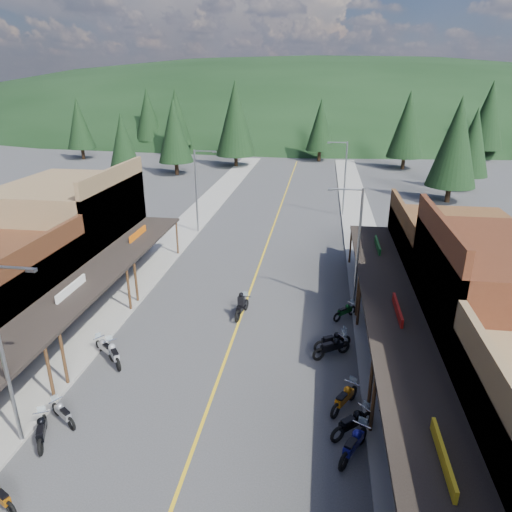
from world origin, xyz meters
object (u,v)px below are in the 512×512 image
at_px(streetlight_3, 344,175).
at_px(pine_7, 148,114).
at_px(streetlight_1, 198,188).
at_px(pedestrian_east_b, 373,287).
at_px(pine_2, 235,119).
at_px(pine_0, 79,124).
at_px(pine_9, 473,142).
at_px(bike_west_7, 114,353).
at_px(bike_east_9, 333,340).
at_px(bike_east_5, 354,443).
at_px(bike_east_8, 332,346).
at_px(bike_east_6, 352,422).
at_px(bike_east_10, 345,311).
at_px(pine_3, 321,125).
at_px(shop_east_3, 452,259).
at_px(streetlight_2, 356,244).
at_px(bike_west_5, 41,430).
at_px(streetlight_0, 5,350).
at_px(pedestrian_east_a, 385,396).
at_px(shop_east_2, 507,313).
at_px(rider_on_bike, 242,306).
at_px(bike_east_7, 344,397).
at_px(pine_8, 123,144).
at_px(bike_west_6, 63,412).
at_px(bike_west_8, 105,347).
at_px(shop_west_3, 73,228).
at_px(pine_5, 488,115).
at_px(pine_10, 174,130).
at_px(pine_4, 408,124).
at_px(pine_1, 176,117).

distance_m(streetlight_3, pine_7, 60.34).
xyz_separation_m(streetlight_1, pedestrian_east_b, (15.36, -12.64, -3.49)).
bearing_deg(pine_2, streetlight_3, -58.81).
bearing_deg(pine_0, pine_9, -14.88).
height_order(bike_west_7, bike_east_9, bike_west_7).
bearing_deg(bike_east_5, bike_east_8, 124.62).
distance_m(bike_east_6, bike_east_10, 10.14).
bearing_deg(pine_3, streetlight_1, -103.98).
height_order(shop_east_3, pine_9, pine_9).
bearing_deg(pine_2, bike_east_6, -75.08).
xyz_separation_m(shop_east_3, streetlight_2, (-6.80, -3.30, 1.93)).
xyz_separation_m(pine_2, bike_east_10, (16.48, -51.47, -7.44)).
height_order(streetlight_2, bike_west_5, streetlight_2).
height_order(pine_2, pine_9, pine_2).
bearing_deg(streetlight_0, pedestrian_east_a, 14.14).
relative_size(shop_east_2, bike_east_5, 4.67).
distance_m(pine_7, bike_east_5, 89.72).
bearing_deg(pine_0, pine_2, -7.59).
bearing_deg(bike_east_8, rider_on_bike, -157.88).
xyz_separation_m(streetlight_1, bike_east_7, (13.09, -24.01, -3.83)).
bearing_deg(shop_east_2, bike_east_9, 172.08).
height_order(pine_8, bike_west_7, pine_8).
xyz_separation_m(pine_9, bike_east_6, (-17.59, -48.61, -5.73)).
xyz_separation_m(bike_west_6, bike_west_8, (-0.49, 5.10, 0.02)).
xyz_separation_m(bike_east_5, pedestrian_east_b, (2.01, 14.19, 0.31)).
bearing_deg(streetlight_0, shop_east_3, 39.88).
xyz_separation_m(shop_west_3, shop_east_3, (27.54, 0.00, -0.99)).
relative_size(pine_5, pine_10, 1.21).
height_order(streetlight_1, streetlight_2, same).
bearing_deg(pine_8, pine_10, 68.20).
relative_size(pine_10, bike_west_6, 6.08).
bearing_deg(pine_9, bike_west_7, -123.38).
xyz_separation_m(pine_5, pine_10, (-52.00, -22.00, -1.21)).
height_order(streetlight_2, pine_4, pine_4).
height_order(pine_3, bike_east_8, pine_3).
bearing_deg(pine_0, pine_5, 7.70).
distance_m(shop_west_3, bike_east_10, 21.03).
relative_size(pine_0, pine_10, 0.95).
height_order(pine_7, bike_east_6, pine_7).
relative_size(streetlight_2, pine_3, 0.73).
bearing_deg(streetlight_1, bike_east_9, -56.63).
xyz_separation_m(pine_1, bike_west_7, (18.28, -70.12, -6.61)).
height_order(pine_9, bike_east_8, pine_9).
xyz_separation_m(pine_7, pine_8, (10.00, -36.00, -1.26)).
relative_size(shop_east_3, bike_west_7, 4.94).
height_order(pine_1, pine_5, pine_5).
bearing_deg(shop_west_3, bike_east_9, -23.53).
relative_size(streetlight_2, pine_2, 0.57).
distance_m(bike_east_10, pedestrian_east_a, 8.92).
relative_size(shop_east_2, pine_5, 0.78).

